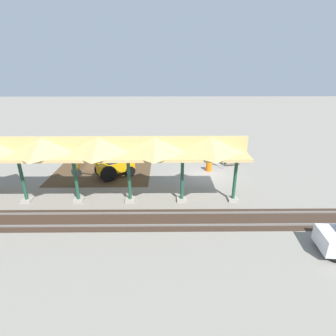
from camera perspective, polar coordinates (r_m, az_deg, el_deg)
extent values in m
plane|color=gray|center=(24.10, 8.45, -1.50)|extent=(120.00, 120.00, 0.00)
cube|color=#4C3823|center=(25.42, -13.98, -0.66)|extent=(8.93, 7.00, 0.01)
cube|color=#9E998E|center=(20.11, 13.93, -6.60)|extent=(0.70, 0.70, 0.20)
cylinder|color=#1E4C38|center=(19.38, 14.38, -2.17)|extent=(0.24, 0.24, 3.60)
cube|color=#9E998E|center=(19.52, 2.99, -6.84)|extent=(0.70, 0.70, 0.20)
cylinder|color=#1E4C38|center=(18.76, 3.09, -2.28)|extent=(0.24, 0.24, 3.60)
cube|color=#9E998E|center=(19.66, -8.20, -6.83)|extent=(0.70, 0.70, 0.20)
cylinder|color=#1E4C38|center=(18.91, -8.47, -2.31)|extent=(0.24, 0.24, 3.60)
cube|color=#9E998E|center=(20.51, -18.84, -6.58)|extent=(0.70, 0.70, 0.20)
cylinder|color=#1E4C38|center=(19.79, -19.43, -2.24)|extent=(0.24, 0.24, 3.60)
cube|color=#9E998E|center=(22.00, -28.32, -6.17)|extent=(0.70, 0.70, 0.20)
cylinder|color=#1E4C38|center=(21.33, -29.13, -2.12)|extent=(0.24, 0.24, 3.60)
cube|color=tan|center=(19.14, -20.14, 2.96)|extent=(23.98, 3.20, 0.20)
cube|color=tan|center=(18.95, -20.39, 4.82)|extent=(23.98, 0.20, 1.10)
pyramid|color=tan|center=(18.10, 9.29, 5.15)|extent=(3.42, 3.20, 1.10)
pyramid|color=tan|center=(17.85, -2.86, 5.18)|extent=(3.42, 3.20, 1.10)
pyramid|color=tan|center=(18.39, -14.80, 4.98)|extent=(3.42, 3.20, 1.10)
pyramid|color=tan|center=(19.67, -25.61, 4.62)|extent=(3.42, 3.20, 1.10)
cube|color=slate|center=(18.28, 11.54, -9.54)|extent=(60.00, 0.08, 0.15)
cube|color=slate|center=(17.11, 12.49, -12.04)|extent=(60.00, 0.08, 0.15)
cube|color=#38281E|center=(17.72, 11.98, -10.91)|extent=(60.00, 2.58, 0.03)
cylinder|color=gray|center=(25.42, 11.98, 1.73)|extent=(0.06, 0.06, 1.83)
cylinder|color=red|center=(25.18, 12.11, 3.29)|extent=(0.64, 0.47, 0.76)
cube|color=orange|center=(23.68, -11.36, 0.40)|extent=(3.39, 2.85, 0.90)
cube|color=#1E262D|center=(23.22, -12.02, 2.94)|extent=(1.73, 1.69, 1.40)
cube|color=orange|center=(23.82, -9.23, 2.48)|extent=(1.56, 1.55, 0.50)
cylinder|color=black|center=(24.09, -14.08, -0.15)|extent=(1.33, 1.02, 1.40)
cylinder|color=black|center=(22.84, -12.79, -1.27)|extent=(1.33, 1.02, 1.40)
cylinder|color=black|center=(24.82, -9.57, 0.26)|extent=(0.92, 0.75, 0.90)
cylinder|color=black|center=(23.72, -8.23, -0.70)|extent=(0.92, 0.75, 0.90)
cylinder|color=orange|center=(22.66, -16.33, 1.93)|extent=(0.99, 0.74, 1.41)
cylinder|color=orange|center=(22.47, -18.47, 1.18)|extent=(0.95, 0.70, 1.62)
cube|color=#47474C|center=(22.64, -19.31, -0.87)|extent=(0.94, 1.00, 0.40)
cone|color=#4C3823|center=(26.85, -16.48, 0.30)|extent=(3.98, 3.98, 1.70)
cylinder|color=#9E9384|center=(26.80, 13.71, 1.66)|extent=(1.64, 1.25, 0.97)
cylinder|color=black|center=(26.49, 12.27, 1.55)|extent=(0.15, 0.62, 0.63)
cylinder|color=black|center=(17.55, 31.01, -13.18)|extent=(0.62, 0.26, 0.60)
cylinder|color=orange|center=(24.89, 8.89, 0.37)|extent=(0.56, 0.56, 0.90)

